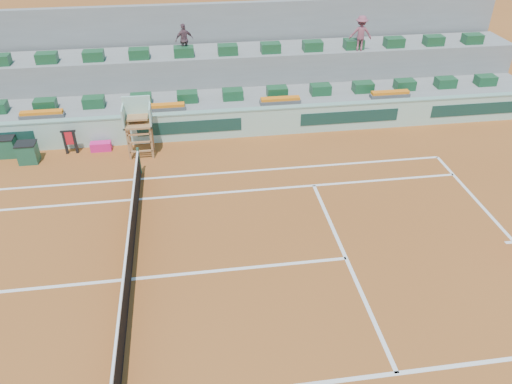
% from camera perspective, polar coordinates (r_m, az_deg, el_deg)
% --- Properties ---
extents(ground, '(90.00, 90.00, 0.00)m').
position_cam_1_polar(ground, '(15.00, -14.11, -9.66)').
color(ground, brown).
rests_on(ground, ground).
extents(seating_tier_lower, '(36.00, 4.00, 1.20)m').
position_cam_1_polar(seating_tier_lower, '(23.71, -12.65, 9.32)').
color(seating_tier_lower, gray).
rests_on(seating_tier_lower, ground).
extents(seating_tier_upper, '(36.00, 2.40, 2.60)m').
position_cam_1_polar(seating_tier_upper, '(24.93, -12.69, 12.27)').
color(seating_tier_upper, gray).
rests_on(seating_tier_upper, ground).
extents(stadium_back_wall, '(36.00, 0.40, 4.40)m').
position_cam_1_polar(stadium_back_wall, '(26.14, -12.78, 15.36)').
color(stadium_back_wall, gray).
rests_on(stadium_back_wall, ground).
extents(player_bag, '(0.83, 0.37, 0.37)m').
position_cam_1_polar(player_bag, '(21.71, -17.29, 5.00)').
color(player_bag, '#E71E7B').
rests_on(player_bag, ground).
extents(spectator_mid, '(0.91, 0.60, 1.43)m').
position_cam_1_polar(spectator_mid, '(23.77, -8.20, 16.85)').
color(spectator_mid, brown).
rests_on(spectator_mid, seating_tier_upper).
extents(spectator_right, '(1.11, 0.74, 1.59)m').
position_cam_1_polar(spectator_right, '(24.71, 11.88, 17.34)').
color(spectator_right, '#8E4755').
rests_on(spectator_right, seating_tier_upper).
extents(court_lines, '(23.89, 11.09, 0.01)m').
position_cam_1_polar(court_lines, '(14.99, -14.12, -9.64)').
color(court_lines, white).
rests_on(court_lines, ground).
extents(tennis_net, '(0.10, 11.97, 1.10)m').
position_cam_1_polar(tennis_net, '(14.65, -14.39, -8.15)').
color(tennis_net, black).
rests_on(tennis_net, ground).
extents(advertising_hoarding, '(36.00, 0.34, 1.26)m').
position_cam_1_polar(advertising_hoarding, '(21.70, -12.84, 7.06)').
color(advertising_hoarding, '#A5D0BD').
rests_on(advertising_hoarding, ground).
extents(umpire_chair, '(1.10, 0.90, 2.40)m').
position_cam_1_polar(umpire_chair, '(20.42, -13.35, 8.09)').
color(umpire_chair, '#9D683B').
rests_on(umpire_chair, ground).
extents(seat_row_lower, '(32.90, 0.60, 0.44)m').
position_cam_1_polar(seat_row_lower, '(22.57, -13.00, 10.29)').
color(seat_row_lower, '#194C28').
rests_on(seat_row_lower, seating_tier_lower).
extents(seat_row_upper, '(32.90, 0.60, 0.44)m').
position_cam_1_polar(seat_row_upper, '(23.87, -13.21, 15.15)').
color(seat_row_upper, '#194C28').
rests_on(seat_row_upper, seating_tier_upper).
extents(flower_planters, '(26.80, 0.36, 0.28)m').
position_cam_1_polar(flower_planters, '(22.06, -16.98, 8.88)').
color(flower_planters, '#535353').
rests_on(flower_planters, seating_tier_lower).
extents(drink_cooler_a, '(0.77, 0.66, 0.84)m').
position_cam_1_polar(drink_cooler_a, '(21.75, -24.63, 4.12)').
color(drink_cooler_a, '#1A4E36').
rests_on(drink_cooler_a, ground).
extents(drink_cooler_b, '(0.69, 0.60, 0.84)m').
position_cam_1_polar(drink_cooler_b, '(22.55, -26.54, 4.64)').
color(drink_cooler_b, '#1A4E36').
rests_on(drink_cooler_b, ground).
extents(towel_rack, '(0.60, 0.10, 1.03)m').
position_cam_1_polar(towel_rack, '(21.68, -20.52, 5.58)').
color(towel_rack, black).
rests_on(towel_rack, ground).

